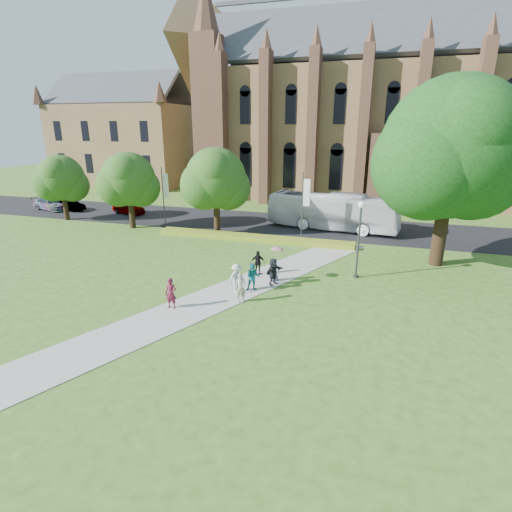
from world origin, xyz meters
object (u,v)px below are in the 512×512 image
(streetlamp, at_px, (359,231))
(car_1, at_px, (71,205))
(tour_coach, at_px, (332,211))
(large_tree, at_px, (452,149))
(car_2, at_px, (51,204))
(pedestrian_0, at_px, (171,293))
(car_0, at_px, (129,207))

(streetlamp, relative_size, car_1, 1.37)
(tour_coach, height_order, car_1, tour_coach)
(streetlamp, distance_m, large_tree, 8.73)
(tour_coach, relative_size, car_2, 2.50)
(large_tree, xyz_separation_m, car_2, (-42.67, 7.76, -7.60))
(streetlamp, bearing_deg, large_tree, 39.29)
(streetlamp, distance_m, tour_coach, 13.32)
(car_1, xyz_separation_m, pedestrian_0, (24.94, -20.72, 0.27))
(streetlamp, bearing_deg, car_1, 159.90)
(car_1, bearing_deg, pedestrian_0, -120.02)
(tour_coach, relative_size, car_1, 3.36)
(streetlamp, height_order, car_0, streetlamp)
(car_0, bearing_deg, streetlamp, -97.85)
(car_2, bearing_deg, large_tree, -86.88)
(car_2, bearing_deg, pedestrian_0, -113.00)
(car_1, height_order, car_2, car_2)
(tour_coach, height_order, car_0, tour_coach)
(pedestrian_0, bearing_deg, tour_coach, 67.81)
(car_0, xyz_separation_m, car_1, (-7.76, -0.51, -0.12))
(car_2, distance_m, pedestrian_0, 34.25)
(large_tree, height_order, car_0, large_tree)
(car_1, xyz_separation_m, car_2, (-2.62, -0.38, 0.12))
(large_tree, relative_size, tour_coach, 1.03)
(streetlamp, relative_size, tour_coach, 0.41)
(pedestrian_0, bearing_deg, car_0, 123.69)
(tour_coach, distance_m, car_2, 33.93)
(streetlamp, height_order, tour_coach, streetlamp)
(large_tree, distance_m, car_1, 41.59)
(streetlamp, bearing_deg, tour_coach, 104.24)
(large_tree, height_order, car_2, large_tree)
(car_2, bearing_deg, tour_coach, -75.60)
(tour_coach, xyz_separation_m, car_1, (-31.29, -0.19, -1.16))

